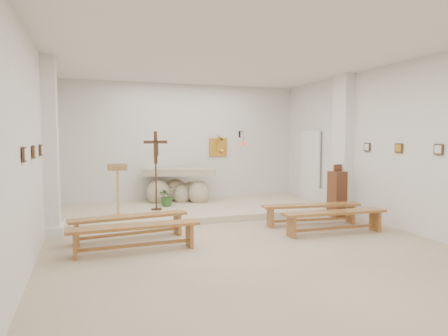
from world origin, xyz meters
name	(u,v)px	position (x,y,z in m)	size (l,w,h in m)	color
ground	(249,246)	(0.00, 0.00, 0.00)	(7.00, 10.00, 0.00)	#C7B490
wall_left	(31,150)	(-3.49, 0.00, 1.75)	(0.02, 10.00, 3.50)	silver
wall_right	(407,147)	(3.49, 0.00, 1.75)	(0.02, 10.00, 3.50)	silver
wall_back	(184,144)	(0.00, 4.99, 1.75)	(7.00, 0.02, 3.50)	silver
ceiling	(250,48)	(0.00, 0.00, 3.49)	(7.00, 10.00, 0.02)	silver
sanctuary_platform	(197,209)	(0.00, 3.50, 0.07)	(6.98, 3.00, 0.15)	#C7B499
pilaster_left	(51,147)	(-3.37, 2.00, 1.75)	(0.26, 0.55, 3.50)	white
pilaster_right	(343,145)	(3.37, 2.00, 1.75)	(0.26, 0.55, 3.50)	white
gold_wall_relief	(218,147)	(1.05, 4.96, 1.65)	(0.55, 0.04, 0.55)	gold
sanctuary_lamp	(243,142)	(1.75, 4.71, 1.81)	(0.11, 0.36, 0.44)	black
station_frame_left_front	(24,154)	(-3.47, -0.80, 1.72)	(0.03, 0.20, 0.20)	#442C1E
station_frame_left_mid	(34,152)	(-3.47, 0.20, 1.72)	(0.03, 0.20, 0.20)	#442C1E
station_frame_left_rear	(41,150)	(-3.47, 1.20, 1.72)	(0.03, 0.20, 0.20)	#442C1E
station_frame_right_front	(439,149)	(3.47, -0.80, 1.72)	(0.03, 0.20, 0.20)	#442C1E
station_frame_right_mid	(399,148)	(3.47, 0.20, 1.72)	(0.03, 0.20, 0.20)	#442C1E
station_frame_right_rear	(367,147)	(3.47, 1.20, 1.72)	(0.03, 0.20, 0.20)	#442C1E
radiator_left	(53,215)	(-3.43, 2.70, 0.27)	(0.10, 0.85, 0.52)	silver
radiator_right	(328,199)	(3.43, 2.70, 0.27)	(0.10, 0.85, 0.52)	silver
altar	(179,188)	(-0.28, 4.41, 0.54)	(2.13, 1.36, 1.02)	#C6B497
lectern	(118,190)	(-2.06, 2.77, 0.76)	(0.48, 0.41, 1.24)	tan
crucifix_stand	(156,165)	(-1.11, 3.31, 1.27)	(0.59, 0.26, 1.94)	#3D2413
potted_plant	(167,196)	(-0.74, 3.78, 0.42)	(0.48, 0.42, 0.53)	#326126
donation_pedestal	(337,193)	(3.10, 1.81, 0.57)	(0.38, 0.38, 1.29)	brown
bench_left_front	(130,222)	(-1.97, 1.13, 0.35)	(2.24, 0.64, 0.47)	brown
bench_right_front	(311,209)	(1.97, 1.13, 0.35)	(2.24, 0.61, 0.47)	brown
bench_left_second	(135,232)	(-1.97, 0.25, 0.35)	(2.22, 0.43, 0.47)	brown
bench_right_second	(335,217)	(1.97, 0.25, 0.35)	(2.23, 0.45, 0.47)	brown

